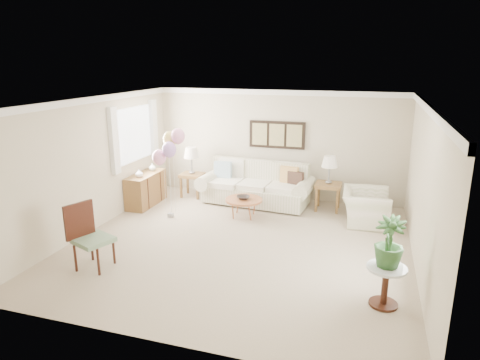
{
  "coord_description": "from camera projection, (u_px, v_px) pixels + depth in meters",
  "views": [
    {
      "loc": [
        2.16,
        -6.92,
        3.26
      ],
      "look_at": [
        -0.19,
        0.6,
        1.05
      ],
      "focal_mm": 32.0,
      "sensor_mm": 36.0,
      "label": 1
    }
  ],
  "objects": [
    {
      "name": "ground_plane",
      "position": [
        240.0,
        244.0,
        7.87
      ],
      "size": [
        6.0,
        6.0,
        0.0
      ],
      "primitive_type": "plane",
      "color": "tan"
    },
    {
      "name": "room_shell",
      "position": [
        236.0,
        156.0,
        7.54
      ],
      "size": [
        6.04,
        6.04,
        2.6
      ],
      "color": "beige",
      "rests_on": "ground"
    },
    {
      "name": "wall_art_triptych",
      "position": [
        277.0,
        135.0,
        10.17
      ],
      "size": [
        1.35,
        0.06,
        0.65
      ],
      "color": "black",
      "rests_on": "ground"
    },
    {
      "name": "sofa",
      "position": [
        256.0,
        187.0,
        10.04
      ],
      "size": [
        2.72,
        1.18,
        0.97
      ],
      "color": "beige",
      "rests_on": "ground"
    },
    {
      "name": "end_table_left",
      "position": [
        192.0,
        177.0,
        10.5
      ],
      "size": [
        0.54,
        0.49,
        0.59
      ],
      "color": "olive",
      "rests_on": "ground"
    },
    {
      "name": "end_table_right",
      "position": [
        328.0,
        188.0,
        9.53
      ],
      "size": [
        0.57,
        0.52,
        0.62
      ],
      "color": "olive",
      "rests_on": "ground"
    },
    {
      "name": "lamp_left",
      "position": [
        191.0,
        154.0,
        10.33
      ],
      "size": [
        0.37,
        0.37,
        0.66
      ],
      "color": "gray",
      "rests_on": "end_table_left"
    },
    {
      "name": "lamp_right",
      "position": [
        330.0,
        163.0,
        9.38
      ],
      "size": [
        0.35,
        0.35,
        0.62
      ],
      "color": "gray",
      "rests_on": "end_table_right"
    },
    {
      "name": "coffee_table",
      "position": [
        244.0,
        200.0,
        9.15
      ],
      "size": [
        0.8,
        0.8,
        0.4
      ],
      "color": "#AB4D2A",
      "rests_on": "ground"
    },
    {
      "name": "decor_bowl",
      "position": [
        243.0,
        198.0,
        9.12
      ],
      "size": [
        0.36,
        0.36,
        0.07
      ],
      "primitive_type": "imported",
      "rotation": [
        0.0,
        0.0,
        0.34
      ],
      "color": "#2E2623",
      "rests_on": "coffee_table"
    },
    {
      "name": "armchair",
      "position": [
        366.0,
        207.0,
        8.81
      ],
      "size": [
        0.98,
        1.1,
        0.69
      ],
      "primitive_type": "imported",
      "rotation": [
        0.0,
        0.0,
        1.62
      ],
      "color": "beige",
      "rests_on": "ground"
    },
    {
      "name": "side_table",
      "position": [
        386.0,
        276.0,
        5.79
      ],
      "size": [
        0.54,
        0.54,
        0.58
      ],
      "color": "silver",
      "rests_on": "ground"
    },
    {
      "name": "potted_plant",
      "position": [
        389.0,
        242.0,
        5.68
      ],
      "size": [
        0.46,
        0.46,
        0.7
      ],
      "primitive_type": "imported",
      "rotation": [
        0.0,
        0.0,
        -0.17
      ],
      "color": "#214F1D",
      "rests_on": "side_table"
    },
    {
      "name": "accent_chair",
      "position": [
        89.0,
        235.0,
        6.86
      ],
      "size": [
        0.69,
        0.69,
        1.09
      ],
      "color": "gray",
      "rests_on": "ground"
    },
    {
      "name": "credenza",
      "position": [
        146.0,
        189.0,
        9.93
      ],
      "size": [
        0.46,
        1.2,
        0.74
      ],
      "color": "olive",
      "rests_on": "ground"
    },
    {
      "name": "vase_white",
      "position": [
        139.0,
        173.0,
        9.54
      ],
      "size": [
        0.2,
        0.2,
        0.18
      ],
      "primitive_type": "imported",
      "rotation": [
        0.0,
        0.0,
        0.19
      ],
      "color": "white",
      "rests_on": "credenza"
    },
    {
      "name": "vase_sage",
      "position": [
        152.0,
        167.0,
        10.1
      ],
      "size": [
        0.22,
        0.22,
        0.18
      ],
      "primitive_type": "imported",
      "rotation": [
        0.0,
        0.0,
        -0.35
      ],
      "color": "silver",
      "rests_on": "credenza"
    },
    {
      "name": "balloon_cluster",
      "position": [
        169.0,
        146.0,
        8.83
      ],
      "size": [
        0.65,
        0.53,
        1.92
      ],
      "color": "gray",
      "rests_on": "ground"
    }
  ]
}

